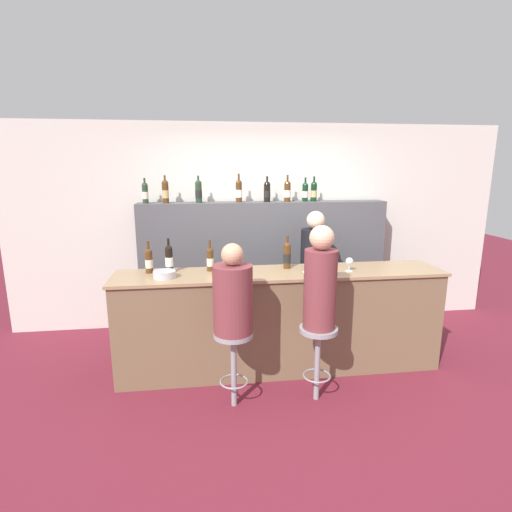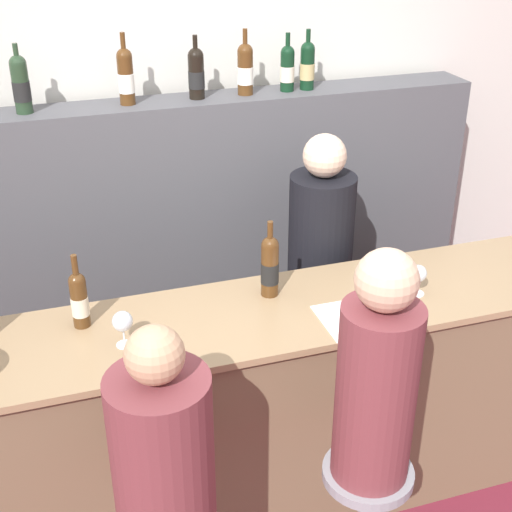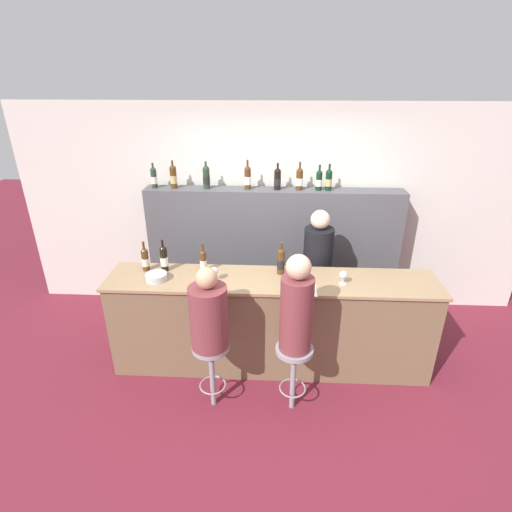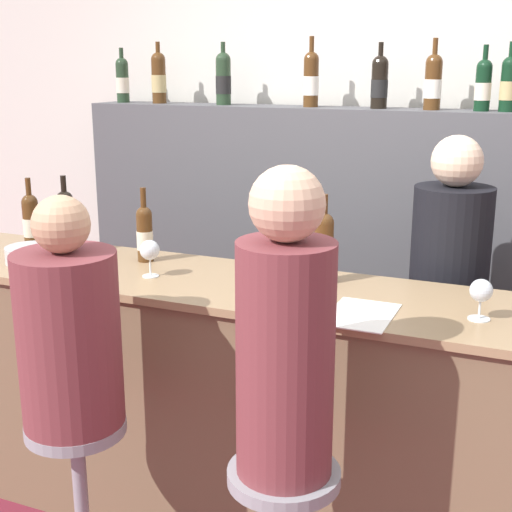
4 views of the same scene
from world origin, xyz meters
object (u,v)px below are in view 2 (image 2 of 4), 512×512
Objects in this scene: wine_bottle_backbar_3 at (126,76)px; wine_bottle_backbar_6 at (287,68)px; wine_bottle_counter_3 at (270,266)px; guest_seated_left at (162,445)px; bartender at (318,293)px; guest_seated_right at (377,379)px; wine_bottle_backbar_7 at (307,65)px; wine_bottle_backbar_4 at (196,73)px; wine_bottle_backbar_5 at (245,69)px; wine_glass_0 at (123,322)px; wine_glass_1 at (418,275)px; bar_stool_right at (365,501)px; wine_bottle_backbar_2 at (21,84)px; wine_bottle_counter_2 at (79,299)px.

wine_bottle_backbar_6 is (0.83, 0.00, -0.02)m from wine_bottle_backbar_3.
guest_seated_left reaches higher than wine_bottle_counter_3.
guest_seated_right is at bearing -103.56° from bartender.
wine_bottle_backbar_3 is 1.12× the size of wine_bottle_backbar_7.
wine_bottle_backbar_5 reaches higher than wine_bottle_backbar_4.
wine_bottle_backbar_4 is 0.59m from wine_bottle_backbar_7.
wine_glass_0 is (-1.08, -1.18, -0.61)m from wine_bottle_backbar_6.
wine_bottle_backbar_6 is 2.01× the size of wine_glass_0.
wine_glass_1 is (1.00, -1.18, -0.64)m from wine_bottle_backbar_3.
wine_bottle_backbar_3 is 2.21m from bar_stool_right.
wine_glass_1 is 0.94m from bar_stool_right.
guest_seated_left is at bearing -97.10° from wine_bottle_backbar_3.
wine_glass_0 is at bearing 144.31° from guest_seated_right.
wine_bottle_counter_3 is 1.15m from wine_bottle_backbar_4.
guest_seated_right reaches higher than wine_glass_1.
wine_bottle_backbar_6 is (0.43, 0.99, 0.58)m from wine_bottle_counter_3.
wine_bottle_counter_3 reaches higher than wine_glass_1.
wine_bottle_backbar_4 reaches higher than wine_glass_0.
wine_bottle_backbar_6 is at bearing 47.71° from wine_glass_0.
wine_bottle_counter_3 is 2.49× the size of wine_glass_1.
wine_glass_1 is at bearing -61.35° from wine_bottle_backbar_4.
wine_bottle_backbar_4 is (0.84, 0.00, -0.01)m from wine_bottle_backbar_2.
wine_bottle_backbar_7 is at bearing 92.63° from wine_glass_1.
wine_bottle_backbar_5 is at bearing 110.06° from bartender.
wine_bottle_backbar_3 reaches higher than guest_seated_right.
guest_seated_left is (0.17, -0.75, -0.14)m from wine_bottle_counter_2.
bartender is at bearing -35.13° from wine_bottle_backbar_3.
wine_bottle_backbar_5 reaches higher than wine_bottle_backbar_2.
wine_glass_1 is at bearing -73.33° from bartender.
wine_bottle_backbar_3 reaches higher than wine_bottle_backbar_2.
wine_bottle_counter_2 is 1.53m from wine_bottle_backbar_5.
wine_bottle_backbar_5 is at bearing 78.42° from wine_bottle_counter_3.
guest_seated_right is 0.57× the size of bartender.
wine_bottle_counter_3 is at bearing -101.58° from wine_bottle_backbar_5.
wine_bottle_backbar_5 is 2.07m from guest_seated_left.
wine_glass_0 is at bearing -53.87° from wine_bottle_counter_2.
wine_bottle_counter_3 is at bearing -118.57° from wine_bottle_backbar_7.
wine_bottle_backbar_2 is 1.76m from bartender.
wine_bottle_backbar_7 is (0.34, 0.00, -0.01)m from wine_bottle_backbar_5.
wine_bottle_backbar_2 reaches higher than guest_seated_left.
guest_seated_left is 0.89m from bar_stool_right.
wine_bottle_backbar_2 reaches higher than wine_bottle_counter_2.
wine_glass_0 is 1.24m from wine_glass_1.
wine_bottle_backbar_3 is 1.44m from bartender.
wine_bottle_backbar_4 is 0.48m from wine_bottle_backbar_6.
guest_seated_right is (0.53, -1.74, -0.67)m from wine_bottle_backbar_3.
wine_glass_0 is (-0.25, -1.18, -0.63)m from wine_bottle_backbar_3.
guest_seated_left is 1.11× the size of bar_stool_right.
wine_bottle_backbar_3 is 0.35m from wine_bottle_backbar_4.
wine_bottle_backbar_5 is 0.47× the size of bar_stool_right.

